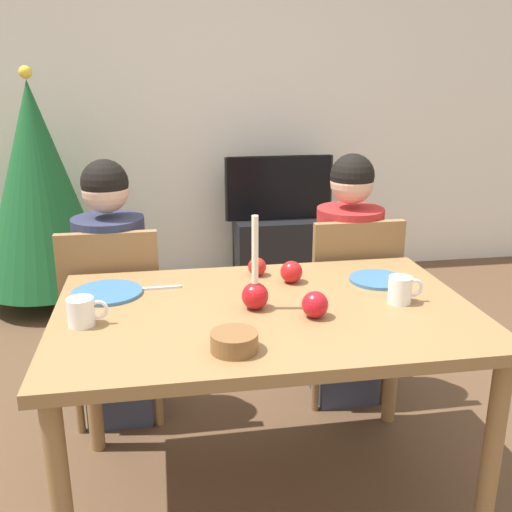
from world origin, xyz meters
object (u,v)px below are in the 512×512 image
Objects in this scene: candle_centerpiece at (255,290)px; mug_right at (401,290)px; christmas_tree at (38,187)px; person_right_child at (347,284)px; tv_stand at (278,250)px; dining_table at (266,330)px; apple_by_left_plate at (257,267)px; plate_left at (107,293)px; bowl_walnuts at (234,342)px; apple_near_candle at (291,272)px; apple_by_right_mug at (315,305)px; chair_left at (114,314)px; chair_right at (349,299)px; person_left_child at (114,298)px; mug_left at (82,312)px; tv at (279,188)px; plate_right at (378,280)px.

mug_right is (0.50, -0.03, -0.02)m from candle_centerpiece.
christmas_tree is 4.86× the size of candle_centerpiece.
person_right_child is 1.69m from tv_stand.
apple_by_left_plate is (0.03, 0.33, 0.12)m from dining_table.
plate_left is (0.57, -1.89, -0.05)m from christmas_tree.
apple_near_candle is at bearing 61.42° from bowl_walnuts.
bowl_walnuts is 0.34m from apple_by_right_mug.
chair_right is at bearing 0.00° from chair_left.
person_right_child is at bearing 22.18° from plate_left.
christmas_tree is 6.22× the size of plate_left.
person_left_child is 4.70× the size of plate_left.
tv_stand is at bearing 64.63° from mug_left.
person_left_child is 0.76× the size of christmas_tree.
chair_right reaches higher than dining_table.
tv_stand is at bearing 89.25° from person_right_child.
plate_left is at bearing 127.30° from bowl_walnuts.
chair_left is 0.77× the size of person_right_child.
christmas_tree is 11.38× the size of bowl_walnuts.
tv is 6.38× the size of mug_right.
person_right_child is (1.05, 0.00, 0.00)m from person_left_child.
apple_near_candle reaches higher than dining_table.
apple_by_left_plate is (0.06, 0.32, -0.03)m from candle_centerpiece.
tv is 3.70× the size of plate_right.
christmas_tree reaches higher than apple_by_right_mug.
candle_centerpiece is 0.55m from plate_left.
chair_left is at bearing 86.83° from mug_left.
mug_left is (-0.55, -0.05, -0.02)m from candle_centerpiece.
mug_left reaches higher than plate_right.
chair_left is 4.21× the size of plate_right.
dining_table is 11.09× the size of mug_left.
plate_left reaches higher than tv_stand.
candle_centerpiece is (-0.04, 0.00, 0.15)m from dining_table.
dining_table is 1.77× the size of tv.
tv_stand is 2.39m from plate_left.
plate_left is (0.02, -0.42, 0.19)m from person_left_child.
person_right_child is 1.15m from bowl_walnuts.
chair_left and chair_right have the same top height.
apple_by_left_plate is (0.61, 0.37, -0.01)m from mug_left.
apple_by_right_mug is at bearing -99.03° from tv.
tv is at bearing 77.20° from dining_table.
plate_left is 3.00× the size of apple_near_candle.
dining_table is 0.60m from mug_left.
dining_table is 0.15m from candle_centerpiece.
plate_right is (-0.04, -0.42, 0.24)m from chair_right.
christmas_tree is 1.97m from plate_left.
tv_stand is 1.73m from christmas_tree.
chair_right reaches higher than plate_right.
apple_by_right_mug is (0.73, -0.06, -0.00)m from mug_left.
tv is 1.64m from christmas_tree.
bowl_walnuts is at bearing -110.08° from candle_centerpiece.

